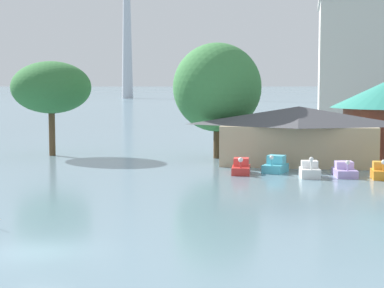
# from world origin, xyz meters

# --- Properties ---
(ground_plane) EXTENTS (2000.00, 2000.00, 0.00)m
(ground_plane) POSITION_xyz_m (0.00, 0.00, 0.00)
(ground_plane) COLOR slate
(pedal_boat_red) EXTENTS (1.63, 3.03, 1.49)m
(pedal_boat_red) POSITION_xyz_m (6.31, 27.12, 0.51)
(pedal_boat_red) COLOR red
(pedal_boat_red) RESTS_ON ground
(pedal_boat_cyan) EXTENTS (2.20, 2.91, 1.54)m
(pedal_boat_cyan) POSITION_xyz_m (9.07, 28.43, 0.55)
(pedal_boat_cyan) COLOR #4CB7CC
(pedal_boat_cyan) RESTS_ON ground
(pedal_boat_white) EXTENTS (1.75, 2.53, 1.74)m
(pedal_boat_white) POSITION_xyz_m (11.89, 25.93, 0.53)
(pedal_boat_white) COLOR white
(pedal_boat_white) RESTS_ON ground
(pedal_boat_lavender) EXTENTS (2.01, 3.19, 1.44)m
(pedal_boat_lavender) POSITION_xyz_m (14.64, 26.95, 0.47)
(pedal_boat_lavender) COLOR #B299D8
(pedal_boat_lavender) RESTS_ON ground
(pedal_boat_orange) EXTENTS (1.62, 2.30, 1.62)m
(pedal_boat_orange) POSITION_xyz_m (17.44, 26.02, 0.54)
(pedal_boat_orange) COLOR orange
(pedal_boat_orange) RESTS_ON ground
(boathouse) EXTENTS (14.90, 6.13, 5.34)m
(boathouse) POSITION_xyz_m (10.87, 33.67, 2.80)
(boathouse) COLOR tan
(boathouse) RESTS_ON ground
(shoreline_tree_tall_left) EXTENTS (8.14, 8.14, 9.64)m
(shoreline_tree_tall_left) POSITION_xyz_m (-14.16, 37.54, 6.96)
(shoreline_tree_tall_left) COLOR brown
(shoreline_tree_tall_left) RESTS_ON ground
(shoreline_tree_mid) EXTENTS (8.71, 8.71, 11.37)m
(shoreline_tree_mid) POSITION_xyz_m (2.84, 38.00, 7.00)
(shoreline_tree_mid) COLOR brown
(shoreline_tree_mid) RESTS_ON ground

